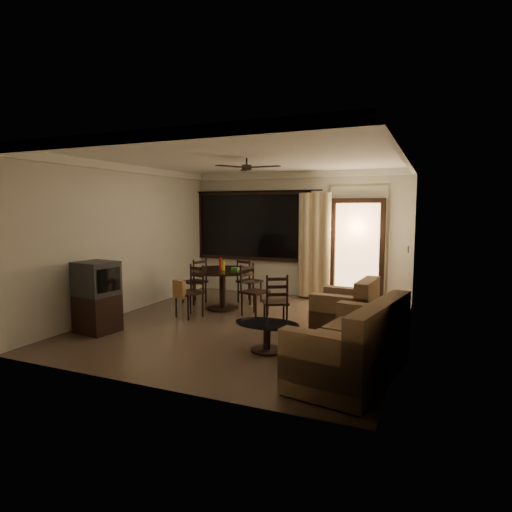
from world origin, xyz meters
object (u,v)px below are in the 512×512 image
at_px(dining_chair_north, 249,289).
at_px(sofa, 355,349).
at_px(dining_table, 223,278).
at_px(dining_chair_west, 195,290).
at_px(dining_chair_south, 189,301).
at_px(armchair, 348,313).
at_px(side_chair, 276,312).
at_px(tv_cabinet, 97,297).
at_px(dining_chair_east, 254,301).
at_px(coffee_table, 267,332).

distance_m(dining_chair_north, sofa, 4.34).
relative_size(dining_table, dining_chair_west, 1.33).
bearing_deg(dining_chair_north, dining_chair_south, 90.00).
distance_m(armchair, side_chair, 1.20).
xyz_separation_m(dining_chair_south, sofa, (3.32, -1.74, 0.06)).
xyz_separation_m(dining_chair_south, side_chair, (1.72, -0.08, -0.03)).
xyz_separation_m(dining_table, tv_cabinet, (-1.11, -2.21, -0.05)).
height_order(tv_cabinet, armchair, tv_cabinet).
height_order(dining_chair_east, side_chair, dining_chair_east).
bearing_deg(tv_cabinet, dining_chair_west, 90.19).
height_order(dining_chair_south, sofa, dining_chair_south).
xyz_separation_m(sofa, coffee_table, (-1.31, 0.54, -0.10)).
bearing_deg(dining_chair_west, dining_chair_north, 133.24).
height_order(dining_table, dining_chair_north, dining_table).
xyz_separation_m(dining_chair_west, coffee_table, (2.54, -2.27, -0.01)).
bearing_deg(dining_chair_east, tv_cabinet, 153.51).
height_order(dining_table, dining_chair_east, dining_table).
bearing_deg(tv_cabinet, coffee_table, 11.24).
distance_m(dining_table, armchair, 2.79).
height_order(dining_chair_south, armchair, dining_chair_south).
bearing_deg(tv_cabinet, armchair, 27.41).
relative_size(dining_chair_east, tv_cabinet, 0.83).
bearing_deg(tv_cabinet, dining_chair_north, 72.86).
distance_m(dining_chair_west, sofa, 4.77).
height_order(dining_chair_west, dining_chair_north, same).
bearing_deg(armchair, sofa, -72.74).
xyz_separation_m(dining_chair_north, sofa, (2.81, -3.30, 0.09)).
height_order(dining_chair_east, sofa, dining_chair_east).
height_order(dining_chair_east, armchair, dining_chair_east).
relative_size(dining_chair_east, side_chair, 1.03).
bearing_deg(dining_chair_west, dining_table, 90.07).
bearing_deg(tv_cabinet, side_chair, 34.59).
height_order(dining_chair_west, dining_chair_east, same).
bearing_deg(dining_chair_east, dining_chair_west, 90.00).
bearing_deg(dining_chair_west, side_chair, 80.85).
height_order(dining_chair_north, armchair, dining_chair_north).
bearing_deg(armchair, coffee_table, -123.58).
bearing_deg(side_chair, sofa, 105.24).
height_order(dining_chair_east, tv_cabinet, tv_cabinet).
relative_size(dining_chair_south, dining_chair_north, 1.00).
bearing_deg(tv_cabinet, dining_chair_south, 66.09).
xyz_separation_m(dining_chair_east, dining_chair_south, (-1.06, -0.56, 0.02)).
relative_size(dining_chair_west, dining_chair_north, 1.00).
bearing_deg(dining_table, side_chair, -31.58).
xyz_separation_m(tv_cabinet, sofa, (4.16, -0.35, -0.20)).
bearing_deg(dining_table, dining_chair_south, -108.00).
height_order(dining_chair_north, coffee_table, dining_chair_north).
relative_size(sofa, coffee_table, 2.02).
bearing_deg(dining_chair_east, armchair, -89.66).
bearing_deg(coffee_table, dining_chair_north, 118.57).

